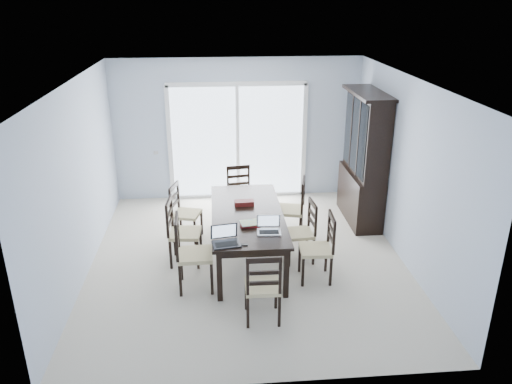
# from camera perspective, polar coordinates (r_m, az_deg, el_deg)

# --- Properties ---
(floor) EXTENTS (5.00, 5.00, 0.00)m
(floor) POSITION_cam_1_polar(r_m,az_deg,el_deg) (7.38, -0.98, -7.72)
(floor) COLOR beige
(floor) RESTS_ON ground
(ceiling) EXTENTS (5.00, 5.00, 0.00)m
(ceiling) POSITION_cam_1_polar(r_m,az_deg,el_deg) (6.50, -1.13, 12.62)
(ceiling) COLOR white
(ceiling) RESTS_ON back_wall
(back_wall) EXTENTS (4.50, 0.02, 2.60)m
(back_wall) POSITION_cam_1_polar(r_m,az_deg,el_deg) (9.22, -2.14, 7.12)
(back_wall) COLOR #ADBACF
(back_wall) RESTS_ON floor
(wall_left) EXTENTS (0.02, 5.00, 2.60)m
(wall_left) POSITION_cam_1_polar(r_m,az_deg,el_deg) (7.06, -19.59, 1.15)
(wall_left) COLOR #ADBACF
(wall_left) RESTS_ON floor
(wall_right) EXTENTS (0.02, 5.00, 2.60)m
(wall_right) POSITION_cam_1_polar(r_m,az_deg,el_deg) (7.33, 16.80, 2.24)
(wall_right) COLOR #ADBACF
(wall_right) RESTS_ON floor
(balcony) EXTENTS (4.50, 2.00, 0.10)m
(balcony) POSITION_cam_1_polar(r_m,az_deg,el_deg) (10.58, -2.32, 1.41)
(balcony) COLOR gray
(balcony) RESTS_ON ground
(railing) EXTENTS (4.50, 0.06, 1.10)m
(railing) POSITION_cam_1_polar(r_m,az_deg,el_deg) (11.34, -2.62, 6.01)
(railing) COLOR #99999E
(railing) RESTS_ON balcony
(dining_table) EXTENTS (1.00, 2.20, 0.75)m
(dining_table) POSITION_cam_1_polar(r_m,az_deg,el_deg) (7.07, -1.01, -2.98)
(dining_table) COLOR black
(dining_table) RESTS_ON floor
(china_hutch) EXTENTS (0.50, 1.38, 2.20)m
(china_hutch) POSITION_cam_1_polar(r_m,az_deg,el_deg) (8.44, 12.22, 3.61)
(china_hutch) COLOR black
(china_hutch) RESTS_ON floor
(sliding_door) EXTENTS (2.52, 0.05, 2.18)m
(sliding_door) POSITION_cam_1_polar(r_m,az_deg,el_deg) (9.25, -2.12, 5.80)
(sliding_door) COLOR silver
(sliding_door) RESTS_ON floor
(chair_left_near) EXTENTS (0.47, 0.45, 1.18)m
(chair_left_near) POSITION_cam_1_polar(r_m,az_deg,el_deg) (6.50, -7.91, -6.06)
(chair_left_near) COLOR black
(chair_left_near) RESTS_ON floor
(chair_left_mid) EXTENTS (0.47, 0.46, 1.13)m
(chair_left_mid) POSITION_cam_1_polar(r_m,az_deg,el_deg) (7.14, -8.92, -3.70)
(chair_left_mid) COLOR black
(chair_left_mid) RESTS_ON floor
(chair_left_far) EXTENTS (0.50, 0.49, 1.04)m
(chair_left_far) POSITION_cam_1_polar(r_m,az_deg,el_deg) (7.85, -8.56, -1.60)
(chair_left_far) COLOR black
(chair_left_far) RESTS_ON floor
(chair_right_near) EXTENTS (0.44, 0.43, 1.09)m
(chair_right_near) POSITION_cam_1_polar(r_m,az_deg,el_deg) (6.72, 7.66, -5.53)
(chair_right_near) COLOR black
(chair_right_near) RESTS_ON floor
(chair_right_mid) EXTENTS (0.43, 0.42, 1.04)m
(chair_right_mid) POSITION_cam_1_polar(r_m,az_deg,el_deg) (7.18, 5.64, -3.75)
(chair_right_mid) COLOR black
(chair_right_mid) RESTS_ON floor
(chair_right_far) EXTENTS (0.53, 0.52, 1.14)m
(chair_right_far) POSITION_cam_1_polar(r_m,az_deg,el_deg) (7.80, 4.55, -1.17)
(chair_right_far) COLOR black
(chair_right_far) RESTS_ON floor
(chair_end_near) EXTENTS (0.41, 0.42, 1.08)m
(chair_end_near) POSITION_cam_1_polar(r_m,az_deg,el_deg) (5.81, 0.82, -10.11)
(chair_end_near) COLOR black
(chair_end_near) RESTS_ON floor
(chair_end_far) EXTENTS (0.46, 0.47, 1.07)m
(chair_end_far) POSITION_cam_1_polar(r_m,az_deg,el_deg) (8.45, -1.90, 0.50)
(chair_end_far) COLOR black
(chair_end_far) RESTS_ON floor
(laptop_dark) EXTENTS (0.37, 0.29, 0.23)m
(laptop_dark) POSITION_cam_1_polar(r_m,az_deg,el_deg) (6.17, -3.43, -5.58)
(laptop_dark) COLOR black
(laptop_dark) RESTS_ON dining_table
(laptop_silver) EXTENTS (0.32, 0.23, 0.21)m
(laptop_silver) POSITION_cam_1_polar(r_m,az_deg,el_deg) (6.46, 1.49, -4.27)
(laptop_silver) COLOR silver
(laptop_silver) RESTS_ON dining_table
(book_stack) EXTENTS (0.30, 0.24, 0.04)m
(book_stack) POSITION_cam_1_polar(r_m,az_deg,el_deg) (6.67, -0.68, -3.64)
(book_stack) COLOR maroon
(book_stack) RESTS_ON dining_table
(cell_phone) EXTENTS (0.11, 0.07, 0.01)m
(cell_phone) POSITION_cam_1_polar(r_m,az_deg,el_deg) (6.18, -1.43, -6.02)
(cell_phone) COLOR black
(cell_phone) RESTS_ON dining_table
(game_box) EXTENTS (0.28, 0.15, 0.07)m
(game_box) POSITION_cam_1_polar(r_m,az_deg,el_deg) (7.28, -1.36, -1.26)
(game_box) COLOR #49120E
(game_box) RESTS_ON dining_table
(hot_tub) EXTENTS (2.13, 1.99, 0.93)m
(hot_tub) POSITION_cam_1_polar(r_m,az_deg,el_deg) (10.39, -7.15, 3.89)
(hot_tub) COLOR maroon
(hot_tub) RESTS_ON balcony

